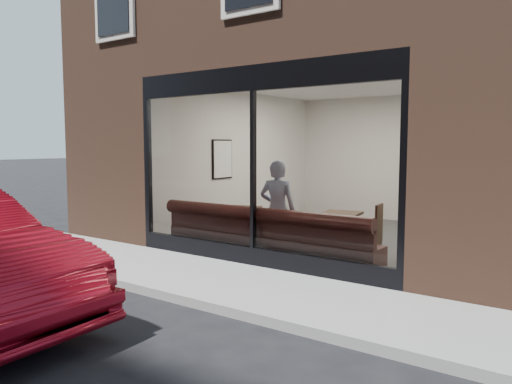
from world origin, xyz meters
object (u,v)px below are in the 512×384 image
Objects in this scene: banquette at (267,248)px; cafe_table_left at (241,208)px; cafe_chair_right at (367,244)px; person at (277,210)px; cafe_table_right at (342,213)px.

cafe_table_left reaches higher than banquette.
cafe_table_left is at bearing 3.96° from cafe_chair_right.
cafe_table_left is (-1.08, 0.69, 0.52)m from banquette.
person is 2.64× the size of cafe_table_right.
person is 2.61× the size of cafe_table_left.
person is 1.24m from cafe_table_left.
person reaches higher than banquette.
cafe_chair_right is (2.37, 0.49, -0.50)m from cafe_table_left.
cafe_table_left is 2.47m from cafe_chair_right.
banquette is at bearing -32.53° from cafe_table_left.
banquette is 1.75m from cafe_chair_right.
cafe_table_left is at bearing 147.47° from banquette.
person is (0.06, 0.22, 0.62)m from banquette.
banquette is 0.66m from person.
cafe_table_right is (0.74, 0.94, -0.11)m from person.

